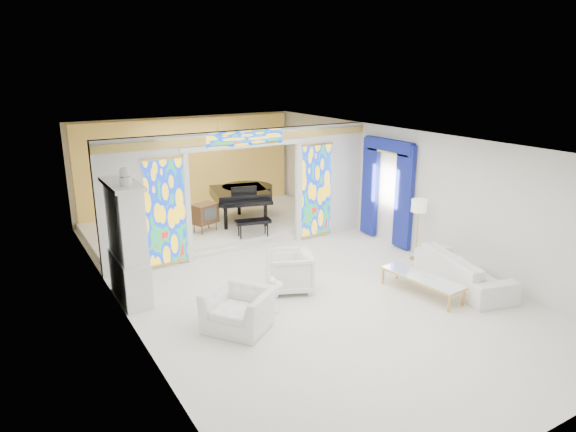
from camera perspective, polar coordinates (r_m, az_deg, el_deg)
floor at (r=11.38m, az=-0.18°, el=-6.71°), size 12.00×12.00×0.00m
ceiling at (r=10.57m, az=-0.20°, el=8.43°), size 7.00×12.00×0.02m
wall_back at (r=16.21m, az=-11.09°, el=5.53°), size 7.00×0.02×3.00m
wall_front at (r=6.80m, az=27.05°, el=-11.39°), size 7.00×0.02×3.00m
wall_left at (r=9.67m, az=-18.37°, el=-2.33°), size 0.02×12.00×3.00m
wall_right at (r=12.96m, az=13.28°, el=2.72°), size 0.02×12.00×3.00m
partition_wall at (r=12.55m, az=-4.83°, el=3.38°), size 7.00×0.22×3.00m
stained_glass_left at (r=11.83m, az=-13.43°, el=0.40°), size 0.90×0.04×2.40m
stained_glass_right at (r=13.53m, az=3.15°, el=2.83°), size 0.90×0.04×2.40m
stained_glass_transom at (r=12.25m, az=-4.74°, el=8.61°), size 2.00×0.04×0.34m
alcove_platform at (r=14.82m, az=-8.27°, el=-0.97°), size 6.80×3.80×0.18m
gold_curtain_back at (r=16.10m, az=-10.94°, el=5.47°), size 6.70×0.10×2.90m
chandelier at (r=14.27m, az=-7.77°, el=8.52°), size 0.48×0.48×0.30m
blue_drapes at (r=13.37m, az=10.92°, el=3.62°), size 0.14×1.85×2.65m
china_cabinet at (r=10.38m, az=-17.43°, el=-2.90°), size 0.56×1.46×2.72m
armchair_left at (r=9.17m, az=-5.49°, el=-10.28°), size 1.44×1.47×0.72m
armchair_right at (r=10.57m, az=0.16°, el=-6.16°), size 1.17×1.16×0.82m
sofa at (r=11.41m, az=18.93°, el=-5.68°), size 1.50×2.56×0.70m
side_table at (r=9.72m, az=-1.88°, el=-8.59°), size 0.46×0.46×0.55m
vase at (r=9.60m, az=-1.89°, el=-6.98°), size 0.26×0.26×0.21m
coffee_table at (r=10.73m, az=14.66°, el=-6.67°), size 0.75×1.82×0.39m
floor_lamp at (r=12.34m, az=14.34°, el=0.81°), size 0.46×0.46×1.48m
grand_piano at (r=14.76m, az=-4.94°, el=2.49°), size 2.16×2.92×1.12m
tv_console at (r=13.84m, az=-9.23°, el=0.26°), size 0.76×0.63×0.76m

